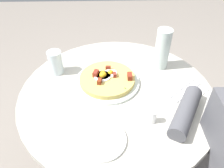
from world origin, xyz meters
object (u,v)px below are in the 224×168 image
at_px(breakfast_pizza, 107,78).
at_px(fork, 182,88).
at_px(pizza_plate, 107,82).
at_px(water_bottle, 162,49).
at_px(bread_plate, 101,140).
at_px(knife, 188,92).
at_px(dining_table, 116,118).
at_px(water_glass, 56,62).
at_px(salt_shaker, 153,117).

height_order(breakfast_pizza, fork, breakfast_pizza).
bearing_deg(breakfast_pizza, fork, 170.87).
bearing_deg(pizza_plate, water_bottle, -155.48).
relative_size(bread_plate, knife, 1.03).
bearing_deg(water_bottle, bread_plate, 56.38).
distance_m(dining_table, knife, 0.37).
bearing_deg(breakfast_pizza, water_bottle, -155.68).
xyz_separation_m(dining_table, pizza_plate, (0.04, -0.07, 0.18)).
relative_size(fork, water_bottle, 0.88).
bearing_deg(fork, knife, 90.00).
relative_size(breakfast_pizza, water_glass, 2.19).
bearing_deg(water_bottle, dining_table, 39.83).
xyz_separation_m(fork, salt_shaker, (0.16, 0.18, 0.02)).
height_order(pizza_plate, water_bottle, water_bottle).
height_order(dining_table, pizza_plate, pizza_plate).
distance_m(dining_table, breakfast_pizza, 0.22).
bearing_deg(bread_plate, fork, -143.50).
distance_m(breakfast_pizza, water_bottle, 0.31).
xyz_separation_m(dining_table, bread_plate, (0.07, 0.26, 0.18)).
bearing_deg(water_glass, knife, 164.40).
relative_size(bread_plate, water_bottle, 0.90).
relative_size(bread_plate, salt_shaker, 3.31).
distance_m(breakfast_pizza, salt_shaker, 0.30).
bearing_deg(salt_shaker, water_glass, -37.88).
height_order(dining_table, salt_shaker, salt_shaker).
xyz_separation_m(pizza_plate, water_glass, (0.25, -0.09, 0.05)).
relative_size(fork, salt_shaker, 3.22).
distance_m(bread_plate, fork, 0.45).
xyz_separation_m(pizza_plate, fork, (-0.34, 0.05, 0.00)).
height_order(dining_table, bread_plate, bread_plate).
relative_size(pizza_plate, breakfast_pizza, 1.18).
xyz_separation_m(dining_table, water_bottle, (-0.23, -0.19, 0.28)).
bearing_deg(water_bottle, salt_shaker, 75.06).
bearing_deg(knife, dining_table, -43.34).
relative_size(dining_table, breakfast_pizza, 3.41).
relative_size(fork, water_glass, 1.55).
relative_size(pizza_plate, bread_plate, 1.63).
relative_size(pizza_plate, water_bottle, 1.47).
bearing_deg(bread_plate, water_bottle, -123.62).
relative_size(dining_table, bread_plate, 4.70).
relative_size(pizza_plate, fork, 1.67).
bearing_deg(dining_table, fork, -177.48).
xyz_separation_m(dining_table, knife, (-0.32, 0.01, 0.18)).
relative_size(pizza_plate, water_glass, 2.59).
bearing_deg(fork, water_bottle, -109.89).
height_order(bread_plate, fork, bread_plate).
distance_m(water_glass, salt_shaker, 0.53).
bearing_deg(salt_shaker, bread_plate, 22.81).
bearing_deg(dining_table, bread_plate, 74.92).
bearing_deg(water_glass, pizza_plate, 160.19).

